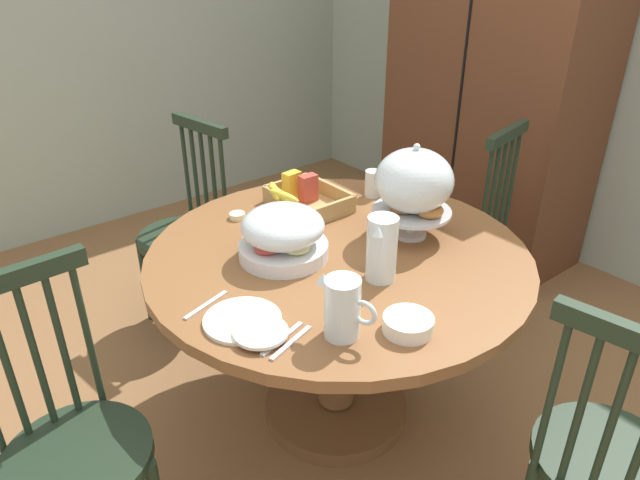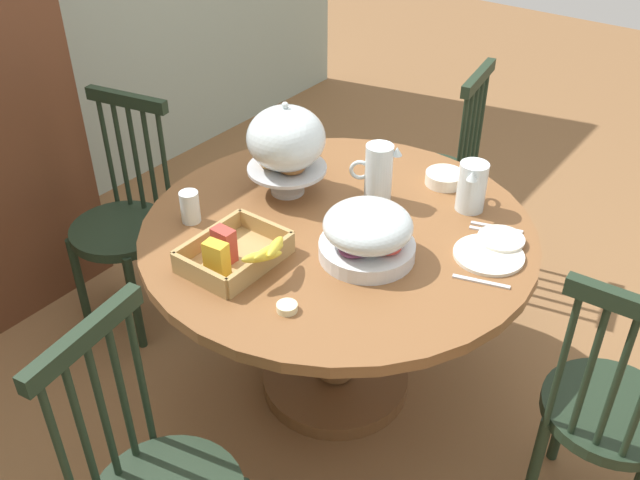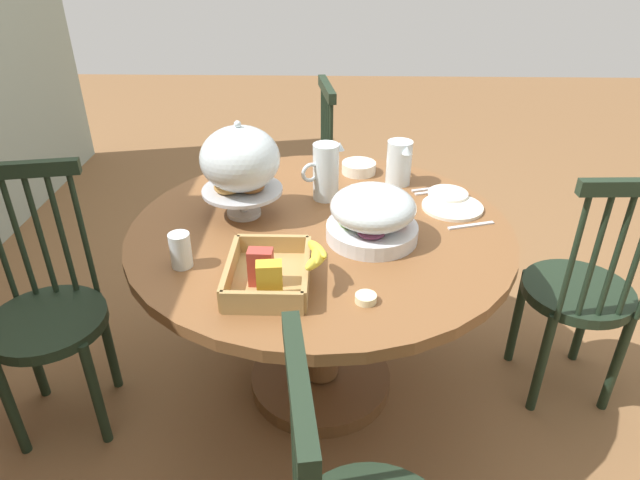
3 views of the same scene
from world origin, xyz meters
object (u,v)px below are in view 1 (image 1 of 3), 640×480
windsor_chair_facing_door (74,453)px  china_plate_large (242,320)px  milk_pitcher (382,251)px  cereal_bowl (408,324)px  windsor_chair_far_side (605,465)px  pastry_stand_with_dome (414,184)px  wooden_armoire (494,83)px  fruit_platter_covered (283,234)px  china_plate_small (261,332)px  butter_dish (237,216)px  windsor_chair_near_window (465,230)px  drinking_glass (373,183)px  cereal_basket (303,197)px  windsor_chair_by_cabinet (186,235)px  dining_table (338,297)px

windsor_chair_facing_door → china_plate_large: 0.58m
milk_pitcher → cereal_bowl: bearing=-28.6°
windsor_chair_facing_door → windsor_chair_far_side: 1.43m
pastry_stand_with_dome → wooden_armoire: bearing=115.8°
fruit_platter_covered → china_plate_small: bearing=-43.8°
pastry_stand_with_dome → butter_dish: pastry_stand_with_dome is taller
windsor_chair_near_window → drinking_glass: (-0.10, -0.53, 0.34)m
windsor_chair_near_window → china_plate_large: size_ratio=4.43×
fruit_platter_covered → cereal_basket: (-0.28, 0.29, -0.04)m
windsor_chair_facing_door → milk_pitcher: windsor_chair_facing_door is taller
cereal_basket → cereal_bowl: cereal_basket is taller
windsor_chair_near_window → cereal_basket: windsor_chair_near_window is taller
fruit_platter_covered → china_plate_small: size_ratio=2.00×
windsor_chair_far_side → windsor_chair_by_cabinet: bearing=-172.6°
milk_pitcher → cereal_basket: size_ratio=0.67×
drinking_glass → wooden_armoire: bearing=104.0°
drinking_glass → butter_dish: bearing=-107.1°
wooden_armoire → windsor_chair_far_side: bearing=-44.1°
windsor_chair_facing_door → cereal_basket: 1.19m
wooden_armoire → dining_table: 1.74m
pastry_stand_with_dome → windsor_chair_facing_door: bearing=-92.7°
windsor_chair_facing_door → cereal_basket: windsor_chair_facing_door is taller
windsor_chair_near_window → cereal_basket: (-0.19, -0.82, 0.33)m
dining_table → windsor_chair_facing_door: (0.02, -0.96, -0.10)m
pastry_stand_with_dome → drinking_glass: size_ratio=3.13×
windsor_chair_far_side → windsor_chair_facing_door: bearing=-130.7°
windsor_chair_facing_door → cereal_basket: (-0.38, 1.08, 0.33)m
cereal_basket → china_plate_small: cereal_basket is taller
windsor_chair_by_cabinet → cereal_basket: bearing=22.5°
china_plate_small → drinking_glass: (-0.50, 0.89, 0.04)m
windsor_chair_far_side → cereal_basket: bearing=-179.8°
windsor_chair_facing_door → china_plate_large: size_ratio=4.43×
windsor_chair_far_side → fruit_platter_covered: 1.14m
windsor_chair_near_window → butter_dish: size_ratio=16.25×
windsor_chair_facing_door → butter_dish: (-0.45, 0.82, 0.30)m
pastry_stand_with_dome → drinking_glass: pastry_stand_with_dome is taller
dining_table → pastry_stand_with_dome: bearing=74.8°
china_plate_small → butter_dish: bearing=153.1°
china_plate_large → china_plate_small: bearing=1.1°
milk_pitcher → china_plate_small: milk_pitcher is taller
cereal_bowl → china_plate_large: bearing=-134.1°
china_plate_large → butter_dish: bearing=149.5°
china_plate_small → windsor_chair_near_window: bearing=105.7°
china_plate_large → china_plate_small: china_plate_small is taller
windsor_chair_far_side → china_plate_large: 1.05m
windsor_chair_far_side → china_plate_large: (-0.80, -0.60, 0.29)m
cereal_basket → china_plate_large: size_ratio=1.44×
wooden_armoire → windsor_chair_by_cabinet: size_ratio=2.01×
windsor_chair_by_cabinet → milk_pitcher: bearing=5.2°
wooden_armoire → cereal_bowl: size_ratio=14.00×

